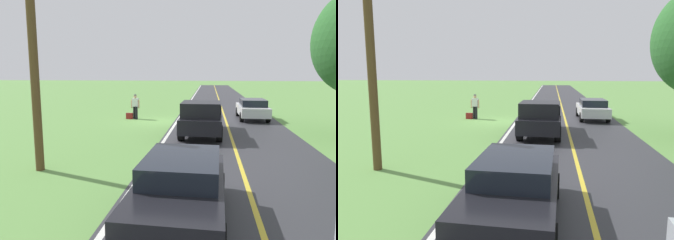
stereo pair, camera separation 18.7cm
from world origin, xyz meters
TOP-DOWN VIEW (x-y plane):
  - ground_plane at (0.00, 0.00)m, footprint 200.00×200.00m
  - road_surface at (-4.55, 0.00)m, footprint 6.85×120.00m
  - lane_edge_line at (-1.31, 0.00)m, footprint 0.16×117.60m
  - lane_centre_line at (-4.55, 0.00)m, footprint 0.14×117.60m
  - hitchhiker_walking at (1.69, -0.90)m, footprint 0.62×0.53m
  - suitcase_carried at (2.11, -0.85)m, footprint 0.47×0.23m
  - pickup_truck_passing at (-3.05, 4.34)m, footprint 2.19×5.44m
  - sedan_ahead_same_lane at (-2.84, 13.93)m, footprint 2.04×4.46m
  - sedan_near_oncoming at (-6.39, -1.87)m, footprint 1.96×4.41m
  - utility_pole_roadside at (2.17, 10.97)m, footprint 0.28×0.28m

SIDE VIEW (x-z plane):
  - ground_plane at x=0.00m, z-range 0.00..0.00m
  - road_surface at x=-4.55m, z-range 0.00..0.00m
  - lane_edge_line at x=-1.31m, z-range 0.00..0.01m
  - lane_centre_line at x=-4.55m, z-range 0.00..0.01m
  - suitcase_carried at x=2.11m, z-range 0.00..0.42m
  - sedan_ahead_same_lane at x=-2.84m, z-range 0.05..1.46m
  - sedan_near_oncoming at x=-6.39m, z-range 0.05..1.46m
  - pickup_truck_passing at x=-3.05m, z-range 0.06..1.88m
  - hitchhiker_walking at x=1.69m, z-range 0.11..1.85m
  - utility_pole_roadside at x=2.17m, z-range 0.00..7.09m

